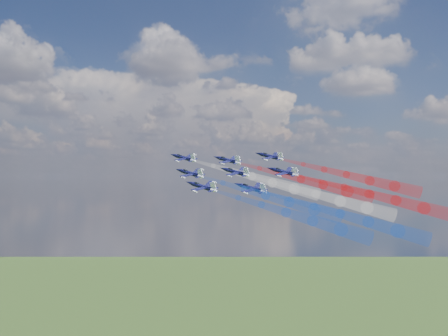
# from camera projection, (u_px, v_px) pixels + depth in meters

# --- Properties ---
(jet_lead) EXTENTS (17.07, 16.08, 9.40)m
(jet_lead) POSITION_uv_depth(u_px,v_px,m) (184.00, 158.00, 191.22)
(jet_lead) COLOR black
(trail_lead) EXTENTS (46.65, 29.05, 17.19)m
(trail_lead) POSITION_uv_depth(u_px,v_px,m) (252.00, 176.00, 173.75)
(trail_lead) COLOR white
(jet_inner_left) EXTENTS (17.07, 16.08, 9.40)m
(jet_inner_left) POSITION_uv_depth(u_px,v_px,m) (190.00, 173.00, 175.55)
(jet_inner_left) COLOR black
(trail_inner_left) EXTENTS (46.65, 29.05, 17.19)m
(trail_inner_left) POSITION_uv_depth(u_px,v_px,m) (266.00, 195.00, 158.08)
(trail_inner_left) COLOR blue
(jet_inner_right) EXTENTS (17.07, 16.08, 9.40)m
(jet_inner_right) POSITION_uv_depth(u_px,v_px,m) (228.00, 160.00, 189.70)
(jet_inner_right) COLOR black
(trail_inner_right) EXTENTS (46.65, 29.05, 17.19)m
(trail_inner_right) POSITION_uv_depth(u_px,v_px,m) (301.00, 179.00, 172.23)
(trail_inner_right) COLOR red
(jet_outer_left) EXTENTS (17.07, 16.08, 9.40)m
(jet_outer_left) POSITION_uv_depth(u_px,v_px,m) (202.00, 187.00, 161.79)
(jet_outer_left) COLOR black
(trail_outer_left) EXTENTS (46.65, 29.05, 17.19)m
(trail_outer_left) POSITION_uv_depth(u_px,v_px,m) (286.00, 212.00, 144.32)
(trail_outer_left) COLOR blue
(jet_center_third) EXTENTS (17.07, 16.08, 9.40)m
(jet_center_third) POSITION_uv_depth(u_px,v_px,m) (236.00, 172.00, 176.17)
(jet_center_third) COLOR black
(trail_center_third) EXTENTS (46.65, 29.05, 17.19)m
(trail_center_third) POSITION_uv_depth(u_px,v_px,m) (316.00, 194.00, 158.70)
(trail_center_third) COLOR white
(jet_outer_right) EXTENTS (17.07, 16.08, 9.40)m
(jet_outer_right) POSITION_uv_depth(u_px,v_px,m) (270.00, 156.00, 191.93)
(jet_outer_right) COLOR black
(trail_outer_right) EXTENTS (46.65, 29.05, 17.19)m
(trail_outer_right) POSITION_uv_depth(u_px,v_px,m) (346.00, 175.00, 174.46)
(trail_outer_right) COLOR red
(jet_rear_left) EXTENTS (17.07, 16.08, 9.40)m
(jet_rear_left) POSITION_uv_depth(u_px,v_px,m) (251.00, 188.00, 163.39)
(jet_rear_left) COLOR black
(trail_rear_left) EXTENTS (46.65, 29.05, 17.19)m
(trail_rear_left) POSITION_uv_depth(u_px,v_px,m) (340.00, 214.00, 145.92)
(trail_rear_left) COLOR blue
(jet_rear_right) EXTENTS (17.07, 16.08, 9.40)m
(jet_rear_right) POSITION_uv_depth(u_px,v_px,m) (284.00, 172.00, 175.66)
(jet_rear_right) COLOR black
(trail_rear_right) EXTENTS (46.65, 29.05, 17.19)m
(trail_rear_right) POSITION_uv_depth(u_px,v_px,m) (369.00, 194.00, 158.19)
(trail_rear_right) COLOR red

